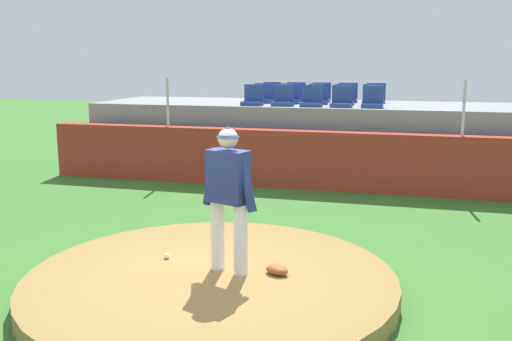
{
  "coord_description": "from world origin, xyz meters",
  "views": [
    {
      "loc": [
        2.26,
        -6.18,
        2.8
      ],
      "look_at": [
        0.0,
        2.11,
        1.13
      ],
      "focal_mm": 39.58,
      "sensor_mm": 36.0,
      "label": 1
    }
  ],
  "objects_px": {
    "stadium_chair_9": "(373,99)",
    "stadium_chair_2": "(312,100)",
    "pitcher": "(228,189)",
    "baseball": "(167,256)",
    "stadium_chair_0": "(253,99)",
    "stadium_chair_14": "(376,97)",
    "stadium_chair_4": "(373,101)",
    "stadium_chair_6": "(290,97)",
    "stadium_chair_11": "(296,95)",
    "stadium_chair_1": "(283,99)",
    "fielding_glove": "(277,270)",
    "stadium_chair_7": "(318,98)",
    "stadium_chair_12": "(321,96)",
    "stadium_chair_8": "(344,98)",
    "stadium_chair_10": "(271,95)",
    "stadium_chair_3": "(342,100)",
    "stadium_chair_13": "(348,96)",
    "stadium_chair_5": "(263,97)"
  },
  "relations": [
    {
      "from": "stadium_chair_1",
      "to": "stadium_chair_8",
      "type": "height_order",
      "value": "same"
    },
    {
      "from": "stadium_chair_2",
      "to": "stadium_chair_10",
      "type": "distance_m",
      "value": 2.16
    },
    {
      "from": "stadium_chair_12",
      "to": "stadium_chair_9",
      "type": "bearing_deg",
      "value": 150.28
    },
    {
      "from": "stadium_chair_8",
      "to": "stadium_chair_10",
      "type": "height_order",
      "value": "same"
    },
    {
      "from": "stadium_chair_0",
      "to": "stadium_chair_14",
      "type": "height_order",
      "value": "same"
    },
    {
      "from": "baseball",
      "to": "stadium_chair_9",
      "type": "relative_size",
      "value": 0.15
    },
    {
      "from": "baseball",
      "to": "stadium_chair_2",
      "type": "xyz_separation_m",
      "value": [
        0.77,
        6.69,
        1.64
      ]
    },
    {
      "from": "fielding_glove",
      "to": "stadium_chair_1",
      "type": "relative_size",
      "value": 0.6
    },
    {
      "from": "stadium_chair_0",
      "to": "stadium_chair_3",
      "type": "distance_m",
      "value": 2.13
    },
    {
      "from": "stadium_chair_10",
      "to": "stadium_chair_11",
      "type": "xyz_separation_m",
      "value": [
        0.67,
        -0.01,
        0.0
      ]
    },
    {
      "from": "stadium_chair_1",
      "to": "stadium_chair_2",
      "type": "bearing_deg",
      "value": 177.13
    },
    {
      "from": "baseball",
      "to": "stadium_chair_9",
      "type": "xyz_separation_m",
      "value": [
        2.12,
        7.54,
        1.64
      ]
    },
    {
      "from": "stadium_chair_3",
      "to": "stadium_chair_11",
      "type": "height_order",
      "value": "same"
    },
    {
      "from": "stadium_chair_0",
      "to": "stadium_chair_2",
      "type": "relative_size",
      "value": 1.0
    },
    {
      "from": "stadium_chair_2",
      "to": "stadium_chair_7",
      "type": "height_order",
      "value": "same"
    },
    {
      "from": "stadium_chair_3",
      "to": "stadium_chair_14",
      "type": "distance_m",
      "value": 1.76
    },
    {
      "from": "stadium_chair_5",
      "to": "stadium_chair_10",
      "type": "height_order",
      "value": "same"
    },
    {
      "from": "baseball",
      "to": "stadium_chair_14",
      "type": "xyz_separation_m",
      "value": [
        2.14,
        8.34,
        1.64
      ]
    },
    {
      "from": "stadium_chair_6",
      "to": "stadium_chair_7",
      "type": "distance_m",
      "value": 0.71
    },
    {
      "from": "baseball",
      "to": "stadium_chair_8",
      "type": "bearing_deg",
      "value": 79.28
    },
    {
      "from": "stadium_chair_11",
      "to": "stadium_chair_14",
      "type": "relative_size",
      "value": 1.0
    },
    {
      "from": "stadium_chair_2",
      "to": "stadium_chair_8",
      "type": "bearing_deg",
      "value": -127.85
    },
    {
      "from": "baseball",
      "to": "stadium_chair_0",
      "type": "xyz_separation_m",
      "value": [
        -0.67,
        6.67,
        1.64
      ]
    },
    {
      "from": "stadium_chair_1",
      "to": "stadium_chair_8",
      "type": "distance_m",
      "value": 1.58
    },
    {
      "from": "stadium_chair_4",
      "to": "stadium_chair_12",
      "type": "relative_size",
      "value": 1.0
    },
    {
      "from": "pitcher",
      "to": "stadium_chair_6",
      "type": "distance_m",
      "value": 7.82
    },
    {
      "from": "stadium_chair_4",
      "to": "stadium_chair_8",
      "type": "xyz_separation_m",
      "value": [
        -0.75,
        0.82,
        0.0
      ]
    },
    {
      "from": "stadium_chair_0",
      "to": "stadium_chair_7",
      "type": "height_order",
      "value": "same"
    },
    {
      "from": "stadium_chair_4",
      "to": "baseball",
      "type": "bearing_deg",
      "value": 72.08
    },
    {
      "from": "stadium_chair_9",
      "to": "stadium_chair_2",
      "type": "bearing_deg",
      "value": 32.15
    },
    {
      "from": "pitcher",
      "to": "baseball",
      "type": "bearing_deg",
      "value": -172.86
    },
    {
      "from": "stadium_chair_6",
      "to": "stadium_chair_13",
      "type": "bearing_deg",
      "value": -149.37
    },
    {
      "from": "fielding_glove",
      "to": "stadium_chair_3",
      "type": "distance_m",
      "value": 7.06
    },
    {
      "from": "fielding_glove",
      "to": "stadium_chair_4",
      "type": "distance_m",
      "value": 7.1
    },
    {
      "from": "stadium_chair_4",
      "to": "stadium_chair_6",
      "type": "height_order",
      "value": "same"
    },
    {
      "from": "stadium_chair_9",
      "to": "stadium_chair_12",
      "type": "bearing_deg",
      "value": -29.72
    },
    {
      "from": "pitcher",
      "to": "stadium_chair_4",
      "type": "xyz_separation_m",
      "value": [
        1.23,
        6.93,
        0.62
      ]
    },
    {
      "from": "stadium_chair_5",
      "to": "stadium_chair_12",
      "type": "height_order",
      "value": "same"
    },
    {
      "from": "stadium_chair_11",
      "to": "stadium_chair_1",
      "type": "bearing_deg",
      "value": 90.81
    },
    {
      "from": "stadium_chair_11",
      "to": "stadium_chair_12",
      "type": "relative_size",
      "value": 1.0
    },
    {
      "from": "stadium_chair_13",
      "to": "stadium_chair_8",
      "type": "bearing_deg",
      "value": 89.82
    },
    {
      "from": "fielding_glove",
      "to": "stadium_chair_7",
      "type": "relative_size",
      "value": 0.6
    },
    {
      "from": "fielding_glove",
      "to": "baseball",
      "type": "bearing_deg",
      "value": 17.35
    },
    {
      "from": "stadium_chair_2",
      "to": "stadium_chair_10",
      "type": "xyz_separation_m",
      "value": [
        -1.39,
        1.65,
        0.0
      ]
    },
    {
      "from": "pitcher",
      "to": "fielding_glove",
      "type": "bearing_deg",
      "value": 25.09
    },
    {
      "from": "stadium_chair_10",
      "to": "stadium_chair_14",
      "type": "relative_size",
      "value": 1.0
    },
    {
      "from": "stadium_chair_9",
      "to": "stadium_chair_14",
      "type": "height_order",
      "value": "same"
    },
    {
      "from": "fielding_glove",
      "to": "stadium_chair_6",
      "type": "relative_size",
      "value": 0.6
    },
    {
      "from": "stadium_chair_13",
      "to": "stadium_chair_1",
      "type": "bearing_deg",
      "value": 49.83
    },
    {
      "from": "stadium_chair_2",
      "to": "stadium_chair_5",
      "type": "distance_m",
      "value": 1.64
    }
  ]
}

